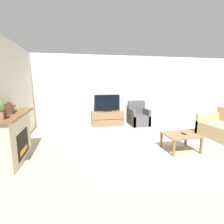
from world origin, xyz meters
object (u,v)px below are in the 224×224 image
object	(u,v)px
mantel_vase_centre_left	(9,108)
remote	(184,134)
fireplace	(13,137)
coffee_table	(181,136)
mantel_clock	(14,109)
tv_stand	(107,118)
mantel_vase_left	(2,112)
armchair	(138,117)
tv	(107,104)

from	to	relation	value
mantel_vase_centre_left	remote	xyz separation A→B (m)	(3.90, -0.11, -0.75)
fireplace	mantel_vase_centre_left	world-z (taller)	mantel_vase_centre_left
fireplace	mantel_vase_centre_left	xyz separation A→B (m)	(0.02, -0.12, 0.64)
fireplace	remote	bearing A→B (deg)	-3.31
mantel_vase_centre_left	coffee_table	distance (m)	3.92
mantel_clock	tv_stand	distance (m)	3.64
mantel_vase_left	mantel_vase_centre_left	size ratio (longest dim) A/B	0.91
mantel_vase_centre_left	remote	distance (m)	3.97
mantel_vase_left	coffee_table	xyz separation A→B (m)	(3.83, 0.24, -0.80)
tv_stand	remote	distance (m)	3.20
mantel_vase_left	armchair	xyz separation A→B (m)	(3.73, 2.91, -0.86)
mantel_vase_centre_left	armchair	world-z (taller)	mantel_vase_centre_left
mantel_clock	tv	xyz separation A→B (m)	(2.51, 2.49, -0.28)
mantel_clock	coffee_table	size ratio (longest dim) A/B	0.19
fireplace	mantel_vase_centre_left	size ratio (longest dim) A/B	5.73
mantel_vase_centre_left	armchair	xyz separation A→B (m)	(3.73, 2.56, -0.87)
remote	mantel_vase_left	bearing A→B (deg)	176.57
fireplace	tv	size ratio (longest dim) A/B	1.55
mantel_vase_left	mantel_vase_centre_left	xyz separation A→B (m)	(-0.00, 0.35, 0.01)
tv_stand	armchair	world-z (taller)	armchair
tv	tv_stand	bearing A→B (deg)	90.00
tv_stand	remote	xyz separation A→B (m)	(1.39, -2.88, 0.15)
mantel_vase_centre_left	mantel_clock	size ratio (longest dim) A/B	1.79
fireplace	mantel_clock	world-z (taller)	mantel_clock
fireplace	mantel_vase_left	xyz separation A→B (m)	(0.02, -0.46, 0.63)
mantel_vase_centre_left	tv_stand	distance (m)	3.84
mantel_clock	tv_stand	bearing A→B (deg)	44.83
fireplace	remote	world-z (taller)	fireplace
mantel_clock	fireplace	bearing A→B (deg)	-96.49
coffee_table	fireplace	bearing A→B (deg)	176.71
tv	coffee_table	xyz separation A→B (m)	(1.32, -2.87, -0.49)
fireplace	remote	size ratio (longest dim) A/B	10.00
mantel_vase_left	tv_stand	bearing A→B (deg)	51.08
mantel_vase_left	coffee_table	size ratio (longest dim) A/B	0.30
mantel_vase_centre_left	coffee_table	xyz separation A→B (m)	(3.83, -0.11, -0.81)
armchair	remote	size ratio (longest dim) A/B	6.05
mantel_clock	remote	bearing A→B (deg)	-5.57
armchair	coffee_table	size ratio (longest dim) A/B	1.16
remote	tv_stand	bearing A→B (deg)	108.93
tv	armchair	world-z (taller)	tv
mantel_vase_centre_left	armchair	distance (m)	4.61
fireplace	tv	bearing A→B (deg)	46.32
mantel_clock	coffee_table	distance (m)	3.93
mantel_clock	armchair	size ratio (longest dim) A/B	0.16
tv	remote	bearing A→B (deg)	-64.19
fireplace	armchair	xyz separation A→B (m)	(3.75, 2.45, -0.24)
mantel_vase_centre_left	mantel_clock	world-z (taller)	mantel_vase_centre_left
fireplace	remote	xyz separation A→B (m)	(3.92, -0.23, -0.11)
fireplace	tv_stand	xyz separation A→B (m)	(2.53, 2.65, -0.26)
mantel_vase_left	remote	distance (m)	3.98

